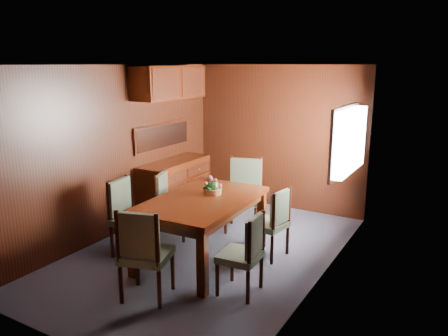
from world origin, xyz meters
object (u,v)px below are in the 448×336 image
Objects in this scene: chair_left_near at (128,212)px; chair_head at (143,250)px; sideboard at (175,188)px; dining_table at (202,207)px; flower_centerpiece at (212,185)px; chair_right_near at (246,250)px.

chair_head is (0.95, -0.82, 0.01)m from chair_left_near.
dining_table is at bearing -42.41° from sideboard.
chair_head reaches higher than chair_left_near.
dining_table is 1.00m from chair_left_near.
flower_centerpiece is (1.31, -0.97, 0.47)m from sideboard.
chair_left_near is at bearing -76.50° from sideboard.
flower_centerpiece reaches higher than sideboard.
dining_table is at bearing 56.36° from chair_right_near.
dining_table is 1.95× the size of chair_right_near.
chair_left_near is 1.16m from flower_centerpiece.
chair_head is 4.15× the size of flower_centerpiece.
flower_centerpiece is at bearing 45.96° from chair_right_near.
chair_head is at bearing 40.19° from chair_left_near.
chair_left_near is at bearing 122.53° from chair_head.
sideboard is at bearing 102.58° from chair_head.
dining_table is at bearing -93.78° from flower_centerpiece.
chair_left_near is 1.25m from chair_head.
chair_head is (1.32, -2.32, 0.11)m from sideboard.
sideboard is at bearing 48.12° from chair_right_near.
chair_head is at bearing 123.46° from chair_right_near.
sideboard is 5.72× the size of flower_centerpiece.
dining_table is 1.73× the size of chair_head.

